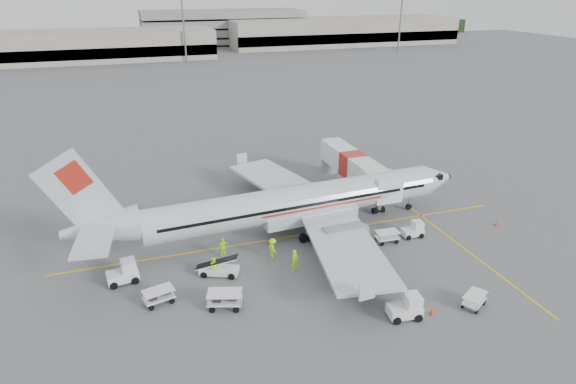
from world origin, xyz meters
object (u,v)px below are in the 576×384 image
object	(u,v)px
belt_loader	(219,262)
tug_fore	(413,229)
aircraft	(298,181)
tug_mid	(405,307)
tug_aft	(122,272)
jet_bridge	(352,172)

from	to	relation	value
belt_loader	tug_fore	xyz separation A→B (m)	(18.85, 0.70, -0.38)
aircraft	tug_mid	distance (m)	15.93
tug_mid	belt_loader	bearing A→B (deg)	147.49
tug_mid	tug_aft	size ratio (longest dim) A/B	0.98
tug_aft	tug_mid	bearing A→B (deg)	-38.06
aircraft	belt_loader	world-z (taller)	aircraft
tug_fore	aircraft	bearing A→B (deg)	158.66
aircraft	jet_bridge	xyz separation A→B (m)	(9.37, 7.44, -3.02)
tug_mid	aircraft	bearing A→B (deg)	108.59
belt_loader	tug_aft	size ratio (longest dim) A/B	1.75
jet_bridge	tug_aft	distance (m)	28.16
belt_loader	tug_mid	distance (m)	15.25
aircraft	tug_aft	bearing A→B (deg)	-170.34
tug_fore	belt_loader	bearing A→B (deg)	-175.08
jet_bridge	tug_fore	distance (m)	12.09
jet_bridge	belt_loader	size ratio (longest dim) A/B	4.10
belt_loader	tug_aft	xyz separation A→B (m)	(-7.65, 1.35, -0.21)
belt_loader	tug_fore	bearing A→B (deg)	26.07
jet_bridge	tug_mid	world-z (taller)	jet_bridge
jet_bridge	tug_aft	bearing A→B (deg)	-157.32
tug_fore	tug_mid	world-z (taller)	tug_mid
tug_fore	tug_aft	world-z (taller)	tug_aft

